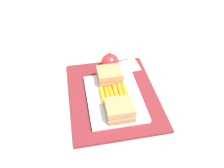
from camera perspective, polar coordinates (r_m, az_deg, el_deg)
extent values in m
plane|color=#B7AD99|center=(0.80, 0.17, -2.83)|extent=(2.40, 2.40, 0.00)
cube|color=maroon|center=(0.80, 0.17, -2.58)|extent=(0.36, 0.28, 0.01)
cube|color=white|center=(0.77, 0.53, -3.26)|extent=(0.23, 0.17, 0.01)
cube|color=#9E7A4C|center=(0.71, 1.77, -6.75)|extent=(0.07, 0.08, 0.02)
cube|color=pink|center=(0.70, 1.79, -6.04)|extent=(0.07, 0.07, 0.01)
cube|color=#9E7A4C|center=(0.69, 1.82, -5.31)|extent=(0.07, 0.08, 0.02)
cube|color=#9E7A4C|center=(0.82, -0.53, 1.27)|extent=(0.07, 0.08, 0.02)
cube|color=pink|center=(0.81, -0.54, 1.97)|extent=(0.07, 0.07, 0.01)
cube|color=#9E7A4C|center=(0.80, -0.55, 2.69)|extent=(0.07, 0.08, 0.02)
cylinder|color=orange|center=(0.77, 3.17, -2.11)|extent=(0.08, 0.01, 0.02)
cylinder|color=orange|center=(0.77, 2.15, -2.27)|extent=(0.08, 0.01, 0.02)
cylinder|color=orange|center=(0.76, 1.02, -2.44)|extent=(0.08, 0.01, 0.02)
cylinder|color=orange|center=(0.76, -0.05, -2.55)|extent=(0.08, 0.01, 0.02)
cylinder|color=orange|center=(0.76, -1.05, -2.77)|extent=(0.08, 0.01, 0.02)
cylinder|color=orange|center=(0.76, -2.18, -2.88)|extent=(0.08, 0.01, 0.02)
sphere|color=red|center=(0.87, -0.45, 5.04)|extent=(0.07, 0.07, 0.07)
cylinder|color=brown|center=(0.85, -0.47, 7.08)|extent=(0.01, 0.01, 0.01)
cube|color=white|center=(0.91, 3.99, 4.28)|extent=(0.08, 0.08, 0.00)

